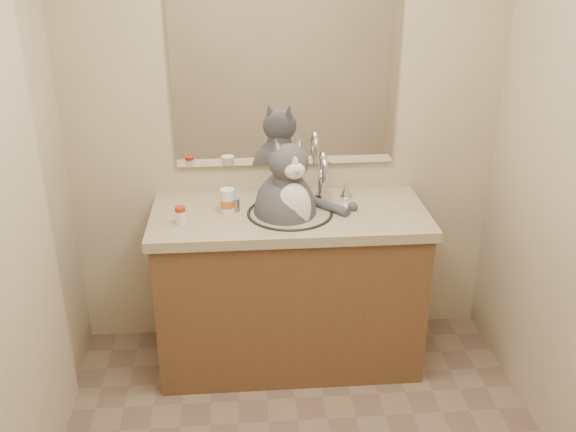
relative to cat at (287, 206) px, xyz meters
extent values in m
cube|color=#C0B18D|center=(0.02, 0.30, 0.32)|extent=(2.20, 0.01, 2.40)
cube|color=brown|center=(0.02, 0.01, -0.48)|extent=(1.30, 0.55, 0.80)
cube|color=tan|center=(0.02, 0.01, -0.06)|extent=(1.34, 0.59, 0.05)
torus|color=black|center=(0.02, -0.01, -0.03)|extent=(0.42, 0.42, 0.02)
ellipsoid|color=white|center=(0.02, -0.01, -0.11)|extent=(0.40, 0.40, 0.15)
cylinder|color=silver|center=(0.19, 0.16, 0.07)|extent=(0.03, 0.03, 0.18)
torus|color=silver|center=(0.19, 0.10, 0.16)|extent=(0.03, 0.16, 0.16)
cone|color=silver|center=(0.32, 0.16, 0.02)|extent=(0.06, 0.06, 0.08)
cube|color=white|center=(0.02, 0.28, 0.57)|extent=(1.10, 0.02, 0.90)
cube|color=beige|center=(-1.03, -0.85, 0.12)|extent=(0.01, 1.20, 1.90)
ellipsoid|color=#47464B|center=(-0.01, 0.01, -0.04)|extent=(0.39, 0.41, 0.41)
ellipsoid|color=white|center=(0.03, -0.09, 0.02)|extent=(0.18, 0.14, 0.26)
ellipsoid|color=#47464B|center=(0.01, -0.03, 0.23)|extent=(0.22, 0.21, 0.18)
ellipsoid|color=white|center=(0.03, -0.10, 0.22)|extent=(0.11, 0.07, 0.08)
sphere|color=#D88C8C|center=(0.04, -0.13, 0.22)|extent=(0.02, 0.02, 0.02)
cone|color=#47464B|center=(-0.05, -0.03, 0.32)|extent=(0.09, 0.08, 0.09)
cone|color=#47464B|center=(0.05, 0.00, 0.32)|extent=(0.09, 0.08, 0.09)
cylinder|color=#47464B|center=(0.20, 0.03, -0.02)|extent=(0.22, 0.23, 0.05)
cylinder|color=white|center=(-0.50, -0.09, 0.00)|extent=(0.06, 0.06, 0.07)
cylinder|color=#AE2412|center=(-0.50, -0.09, 0.04)|extent=(0.06, 0.06, 0.02)
cylinder|color=white|center=(-0.28, 0.03, 0.01)|extent=(0.09, 0.09, 0.10)
cylinder|color=#CA6821|center=(-0.28, 0.03, 0.01)|extent=(0.09, 0.09, 0.04)
cylinder|color=white|center=(-0.28, 0.03, 0.07)|extent=(0.09, 0.09, 0.02)
cylinder|color=gray|center=(-0.24, 0.04, 0.00)|extent=(0.05, 0.05, 0.06)
camera|label=1|loc=(-0.22, -2.82, 1.22)|focal=40.00mm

